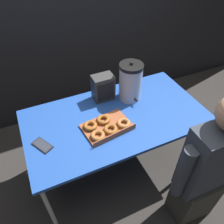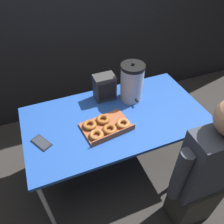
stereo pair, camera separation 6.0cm
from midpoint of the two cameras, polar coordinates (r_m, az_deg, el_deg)
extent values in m
plane|color=#2D2B28|center=(2.36, 0.04, -14.05)|extent=(12.00, 12.00, 0.00)
cube|color=#1E479E|center=(1.80, 0.06, -1.43)|extent=(1.48, 0.81, 0.03)
cylinder|color=#ADADB2|center=(1.83, -16.80, -23.56)|extent=(0.03, 0.03, 0.71)
cylinder|color=#ADADB2|center=(2.20, 21.13, -8.90)|extent=(0.03, 0.03, 0.71)
cylinder|color=#ADADB2|center=(2.24, -20.53, -7.41)|extent=(0.03, 0.03, 0.71)
cylinder|color=#ADADB2|center=(2.55, 11.03, 2.27)|extent=(0.03, 0.03, 0.71)
cube|color=brown|center=(1.70, -2.33, -3.86)|extent=(0.40, 0.30, 0.02)
cube|color=brown|center=(1.61, -0.17, -5.92)|extent=(0.36, 0.05, 0.04)
torus|color=#9E602D|center=(1.61, -4.81, -6.15)|extent=(0.14, 0.14, 0.03)
torus|color=#925421|center=(1.65, -1.39, -4.55)|extent=(0.15, 0.15, 0.03)
torus|color=#A46734|center=(1.69, 2.07, -2.98)|extent=(0.12, 0.12, 0.03)
torus|color=brown|center=(1.68, -6.72, -3.58)|extent=(0.15, 0.15, 0.03)
torus|color=brown|center=(1.72, -3.29, -2.03)|extent=(0.13, 0.13, 0.03)
cylinder|color=#B7B7BC|center=(1.89, 3.88, 7.47)|extent=(0.20, 0.20, 0.31)
cylinder|color=black|center=(1.80, 4.13, 11.87)|extent=(0.20, 0.20, 0.03)
sphere|color=black|center=(1.78, 4.17, 12.58)|extent=(0.03, 0.03, 0.03)
cylinder|color=black|center=(1.88, 5.17, 3.34)|extent=(0.02, 0.05, 0.02)
cube|color=black|center=(1.67, -18.69, -8.25)|extent=(0.14, 0.17, 0.01)
cube|color=#2D333D|center=(1.66, -18.74, -8.13)|extent=(0.12, 0.15, 0.00)
cube|color=#333333|center=(1.91, -3.37, 6.37)|extent=(0.18, 0.13, 0.23)
cube|color=black|center=(1.86, -2.61, 5.29)|extent=(0.15, 0.01, 0.17)
cube|color=#33332D|center=(2.04, 19.57, -20.04)|extent=(0.34, 0.24, 0.47)
cube|color=#333842|center=(1.62, 23.93, -11.11)|extent=(0.42, 0.20, 0.59)
cylinder|color=#333842|center=(1.52, 16.94, -14.99)|extent=(0.09, 0.09, 0.47)
camera|label=1|loc=(0.03, -90.99, -0.91)|focal=35.00mm
camera|label=2|loc=(0.03, 89.01, 0.91)|focal=35.00mm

